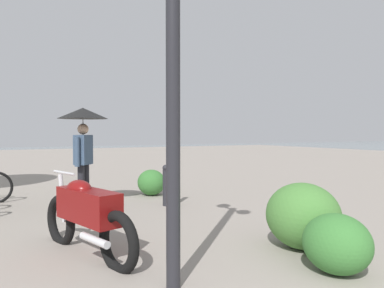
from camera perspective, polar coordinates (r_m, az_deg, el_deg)
The scene contains 9 objects.
lamppost at distance 3.78m, azimuth -2.95°, elevation 19.18°, with size 0.98×0.28×4.00m.
motorcycle at distance 4.91m, azimuth -15.95°, elevation -10.38°, with size 2.12×0.72×1.06m.
pedestrian at distance 7.84m, azimuth -16.40°, elevation 2.23°, with size 1.00×1.00×2.03m.
bollard_near at distance 7.78m, azimuth -4.08°, elevation -6.22°, with size 0.13×0.13×0.86m.
bollard_mid at distance 7.96m, azimuth -2.58°, elevation -6.11°, with size 0.13×0.13×0.84m.
shrub_low at distance 5.18m, azimuth 16.66°, elevation -10.51°, with size 1.02×0.92×0.87m.
shrub_round at distance 4.45m, azimuth 21.37°, elevation -14.07°, with size 0.77×0.69×0.65m.
shrub_wide at distance 5.29m, azimuth 16.83°, elevation -11.89°, with size 0.68×0.61×0.58m.
shrub_tall at distance 9.12m, azimuth -6.27°, elevation -5.89°, with size 0.74×0.66×0.62m.
Camera 1 is at (0.05, 2.65, 1.53)m, focal length 34.70 mm.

